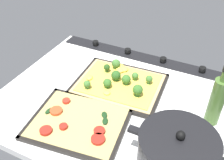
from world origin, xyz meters
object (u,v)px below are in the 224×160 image
(baking_tray_front, at_px, (119,85))
(broccoli_pizza, at_px, (120,82))
(veggie_pizza_back, at_px, (78,122))
(cooking_pot, at_px, (176,154))
(baking_tray_back, at_px, (79,123))
(oil_bottle, at_px, (217,101))

(baking_tray_front, relative_size, broccoli_pizza, 1.08)
(baking_tray_front, relative_size, veggie_pizza_back, 1.12)
(broccoli_pizza, relative_size, cooking_pot, 1.17)
(baking_tray_front, xyz_separation_m, broccoli_pizza, (0.00, -0.00, 0.02))
(cooking_pot, bearing_deg, broccoli_pizza, -42.92)
(broccoli_pizza, relative_size, veggie_pizza_back, 1.04)
(veggie_pizza_back, relative_size, cooking_pot, 1.12)
(broccoli_pizza, bearing_deg, baking_tray_front, 98.15)
(broccoli_pizza, height_order, veggie_pizza_back, broccoli_pizza)
(baking_tray_front, height_order, broccoli_pizza, broccoli_pizza)
(baking_tray_back, relative_size, veggie_pizza_back, 1.09)
(baking_tray_back, height_order, veggie_pizza_back, veggie_pizza_back)
(baking_tray_back, xyz_separation_m, oil_bottle, (-0.39, -0.20, 0.09))
(veggie_pizza_back, bearing_deg, oil_bottle, -152.17)
(baking_tray_back, xyz_separation_m, veggie_pizza_back, (0.00, 0.00, 0.01))
(baking_tray_front, relative_size, cooking_pot, 1.26)
(veggie_pizza_back, bearing_deg, cooking_pot, 175.93)
(cooking_pot, xyz_separation_m, oil_bottle, (-0.06, -0.23, 0.03))
(veggie_pizza_back, xyz_separation_m, oil_bottle, (-0.39, -0.21, 0.08))
(broccoli_pizza, xyz_separation_m, veggie_pizza_back, (0.04, 0.25, -0.01))
(broccoli_pizza, xyz_separation_m, baking_tray_back, (0.04, 0.24, -0.02))
(broccoli_pizza, relative_size, baking_tray_back, 0.96)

